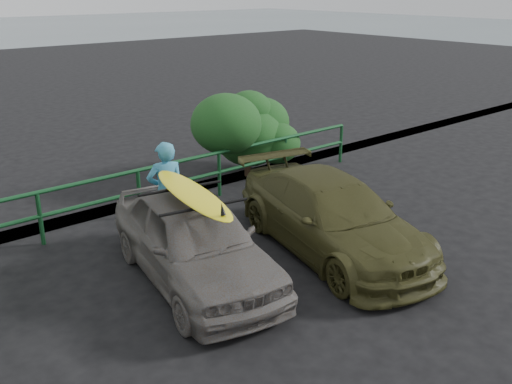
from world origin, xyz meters
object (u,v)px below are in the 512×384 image
Objects in this scene: guardrail at (92,205)px; olive_vehicle at (332,216)px; man at (166,192)px; sedan at (194,240)px; surfboard at (192,193)px.

olive_vehicle is at bearing -51.15° from guardrail.
olive_vehicle is 2.40× the size of man.
sedan is 1.69m from man.
man is at bearing 83.77° from sedan.
surfboard is (-0.49, -1.60, 0.54)m from man.
olive_vehicle is (2.85, -3.54, 0.13)m from guardrail.
sedan is 0.91× the size of olive_vehicle.
sedan is 2.56m from olive_vehicle.
olive_vehicle is 2.69m from surfboard.
surfboard is at bearing 89.56° from man.
man is at bearing 83.77° from surfboard.
surfboard is at bearing -82.61° from guardrail.
guardrail is 1.61m from man.
olive_vehicle is 3.01m from man.
guardrail is at bearing 108.26° from sedan.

